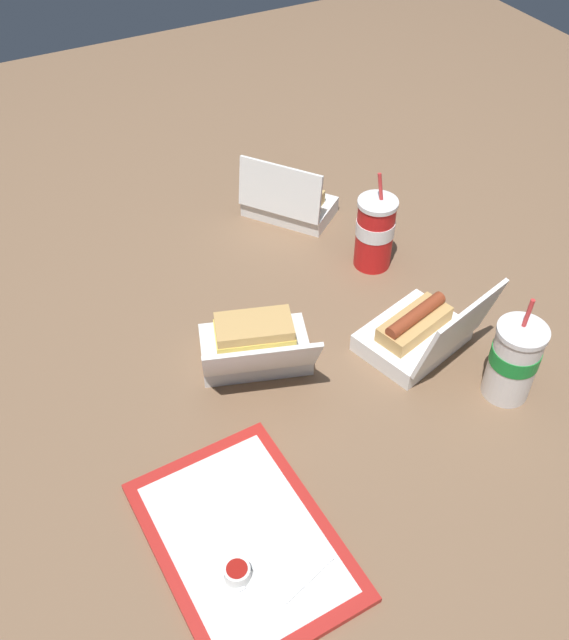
{
  "coord_description": "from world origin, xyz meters",
  "views": [
    {
      "loc": [
        -0.86,
        0.46,
        1.02
      ],
      "look_at": [
        0.03,
        -0.01,
        0.05
      ],
      "focal_mm": 40.0,
      "sensor_mm": 36.0,
      "label": 1
    }
  ],
  "objects_px": {
    "soda_cup_corner": "(375,232)",
    "soda_cup_back": "(514,360)",
    "ketchup_cup": "(237,572)",
    "food_tray": "(244,540)",
    "clamshell_hotdog_left": "(289,201)",
    "clamshell_sandwich_corner": "(255,345)",
    "clamshell_hotdog_center": "(418,333)",
    "plastic_fork": "(226,560)"
  },
  "relations": [
    {
      "from": "clamshell_sandwich_corner",
      "to": "soda_cup_corner",
      "type": "xyz_separation_m",
      "value": [
        0.15,
        -0.36,
        0.04
      ]
    },
    {
      "from": "plastic_fork",
      "to": "clamshell_sandwich_corner",
      "type": "xyz_separation_m",
      "value": [
        0.36,
        -0.22,
        0.03
      ]
    },
    {
      "from": "clamshell_hotdog_left",
      "to": "clamshell_sandwich_corner",
      "type": "relative_size",
      "value": 0.93
    },
    {
      "from": "clamshell_hotdog_left",
      "to": "ketchup_cup",
      "type": "bearing_deg",
      "value": 147.63
    },
    {
      "from": "food_tray",
      "to": "plastic_fork",
      "type": "xyz_separation_m",
      "value": [
        -0.02,
        0.04,
        0.01
      ]
    },
    {
      "from": "food_tray",
      "to": "soda_cup_back",
      "type": "height_order",
      "value": "soda_cup_back"
    },
    {
      "from": "plastic_fork",
      "to": "soda_cup_corner",
      "type": "xyz_separation_m",
      "value": [
        0.51,
        -0.59,
        0.07
      ]
    },
    {
      "from": "soda_cup_back",
      "to": "clamshell_sandwich_corner",
      "type": "bearing_deg",
      "value": 53.01
    },
    {
      "from": "food_tray",
      "to": "clamshell_hotdog_left",
      "type": "bearing_deg",
      "value": -32.32
    },
    {
      "from": "clamshell_hotdog_center",
      "to": "clamshell_hotdog_left",
      "type": "bearing_deg",
      "value": 1.58
    },
    {
      "from": "food_tray",
      "to": "soda_cup_back",
      "type": "bearing_deg",
      "value": -84.47
    },
    {
      "from": "clamshell_hotdog_left",
      "to": "soda_cup_back",
      "type": "distance_m",
      "value": 0.69
    },
    {
      "from": "clamshell_hotdog_center",
      "to": "soda_cup_back",
      "type": "relative_size",
      "value": 1.1
    },
    {
      "from": "clamshell_hotdog_center",
      "to": "soda_cup_corner",
      "type": "height_order",
      "value": "soda_cup_corner"
    },
    {
      "from": "food_tray",
      "to": "soda_cup_corner",
      "type": "distance_m",
      "value": 0.74
    },
    {
      "from": "clamshell_sandwich_corner",
      "to": "soda_cup_back",
      "type": "xyz_separation_m",
      "value": [
        -0.28,
        -0.38,
        0.04
      ]
    },
    {
      "from": "food_tray",
      "to": "plastic_fork",
      "type": "height_order",
      "value": "plastic_fork"
    },
    {
      "from": "food_tray",
      "to": "soda_cup_corner",
      "type": "bearing_deg",
      "value": -48.27
    },
    {
      "from": "ketchup_cup",
      "to": "soda_cup_back",
      "type": "bearing_deg",
      "value": -79.79
    },
    {
      "from": "ketchup_cup",
      "to": "clamshell_hotdog_left",
      "type": "xyz_separation_m",
      "value": [
        0.79,
        -0.5,
        0.01
      ]
    },
    {
      "from": "clamshell_sandwich_corner",
      "to": "soda_cup_corner",
      "type": "distance_m",
      "value": 0.39
    },
    {
      "from": "ketchup_cup",
      "to": "clamshell_sandwich_corner",
      "type": "height_order",
      "value": "clamshell_sandwich_corner"
    },
    {
      "from": "ketchup_cup",
      "to": "soda_cup_back",
      "type": "xyz_separation_m",
      "value": [
        0.11,
        -0.6,
        0.06
      ]
    },
    {
      "from": "plastic_fork",
      "to": "ketchup_cup",
      "type": "bearing_deg",
      "value": -172.39
    },
    {
      "from": "clamshell_sandwich_corner",
      "to": "clamshell_hotdog_center",
      "type": "relative_size",
      "value": 1.07
    },
    {
      "from": "ketchup_cup",
      "to": "clamshell_hotdog_left",
      "type": "height_order",
      "value": "clamshell_hotdog_left"
    },
    {
      "from": "clamshell_hotdog_left",
      "to": "soda_cup_corner",
      "type": "bearing_deg",
      "value": -162.62
    },
    {
      "from": "ketchup_cup",
      "to": "clamshell_hotdog_center",
      "type": "height_order",
      "value": "clamshell_hotdog_center"
    },
    {
      "from": "soda_cup_corner",
      "to": "soda_cup_back",
      "type": "relative_size",
      "value": 1.03
    },
    {
      "from": "food_tray",
      "to": "clamshell_hotdog_left",
      "type": "distance_m",
      "value": 0.87
    },
    {
      "from": "food_tray",
      "to": "clamshell_sandwich_corner",
      "type": "relative_size",
      "value": 1.46
    },
    {
      "from": "soda_cup_back",
      "to": "ketchup_cup",
      "type": "bearing_deg",
      "value": 100.21
    },
    {
      "from": "clamshell_hotdog_left",
      "to": "clamshell_hotdog_center",
      "type": "height_order",
      "value": "clamshell_hotdog_center"
    },
    {
      "from": "plastic_fork",
      "to": "soda_cup_corner",
      "type": "relative_size",
      "value": 0.48
    },
    {
      "from": "plastic_fork",
      "to": "food_tray",
      "type": "bearing_deg",
      "value": -62.3
    },
    {
      "from": "food_tray",
      "to": "plastic_fork",
      "type": "bearing_deg",
      "value": 119.12
    },
    {
      "from": "ketchup_cup",
      "to": "clamshell_sandwich_corner",
      "type": "relative_size",
      "value": 0.15
    },
    {
      "from": "soda_cup_corner",
      "to": "ketchup_cup",
      "type": "bearing_deg",
      "value": 132.93
    },
    {
      "from": "plastic_fork",
      "to": "clamshell_sandwich_corner",
      "type": "distance_m",
      "value": 0.43
    },
    {
      "from": "plastic_fork",
      "to": "clamshell_sandwich_corner",
      "type": "relative_size",
      "value": 0.42
    },
    {
      "from": "ketchup_cup",
      "to": "soda_cup_back",
      "type": "distance_m",
      "value": 0.61
    },
    {
      "from": "ketchup_cup",
      "to": "plastic_fork",
      "type": "height_order",
      "value": "ketchup_cup"
    }
  ]
}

